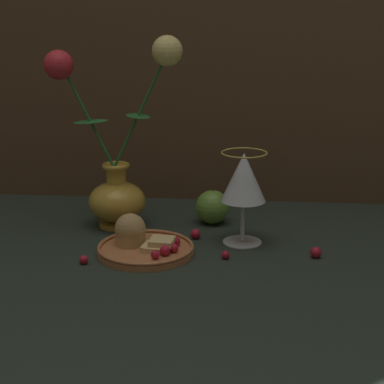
{
  "coord_description": "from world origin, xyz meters",
  "views": [
    {
      "loc": [
        0.13,
        -1.11,
        0.42
      ],
      "look_at": [
        0.03,
        -0.02,
        0.1
      ],
      "focal_mm": 60.0,
      "sensor_mm": 36.0,
      "label": 1
    }
  ],
  "objects": [
    {
      "name": "ground_plane",
      "position": [
        0.0,
        0.0,
        0.0
      ],
      "size": [
        2.4,
        2.4,
        0.0
      ],
      "primitive_type": "plane",
      "color": "#232D23",
      "rests_on": "ground"
    },
    {
      "name": "vase",
      "position": [
        -0.13,
        0.07,
        0.12
      ],
      "size": [
        0.26,
        0.11,
        0.37
      ],
      "color": "gold",
      "rests_on": "ground_plane"
    },
    {
      "name": "plate_with_pastries",
      "position": [
        -0.06,
        -0.07,
        0.02
      ],
      "size": [
        0.17,
        0.17,
        0.07
      ],
      "color": "#B77042",
      "rests_on": "ground_plane"
    },
    {
      "name": "wine_glass",
      "position": [
        0.12,
        -0.0,
        0.12
      ],
      "size": [
        0.08,
        0.08,
        0.17
      ],
      "color": "silver",
      "rests_on": "ground_plane"
    },
    {
      "name": "apple_beside_vase",
      "position": [
        0.05,
        0.1,
        0.03
      ],
      "size": [
        0.07,
        0.07,
        0.08
      ],
      "color": "#669938",
      "rests_on": "ground_plane"
    },
    {
      "name": "berry_near_plate",
      "position": [
        0.24,
        -0.06,
        0.01
      ],
      "size": [
        0.02,
        0.02,
        0.02
      ],
      "primitive_type": "sphere",
      "color": "#AD192D",
      "rests_on": "ground_plane"
    },
    {
      "name": "berry_front_center",
      "position": [
        0.09,
        -0.08,
        0.01
      ],
      "size": [
        0.01,
        0.01,
        0.01
      ],
      "primitive_type": "sphere",
      "color": "#AD192D",
      "rests_on": "ground_plane"
    },
    {
      "name": "berry_by_glass_stem",
      "position": [
        -0.15,
        -0.13,
        0.01
      ],
      "size": [
        0.02,
        0.02,
        0.02
      ],
      "primitive_type": "sphere",
      "color": "#AD192D",
      "rests_on": "ground_plane"
    },
    {
      "name": "berry_under_candlestick",
      "position": [
        0.03,
        0.01,
        0.01
      ],
      "size": [
        0.02,
        0.02,
        0.02
      ],
      "primitive_type": "sphere",
      "color": "#AD192D",
      "rests_on": "ground_plane"
    }
  ]
}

